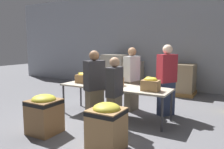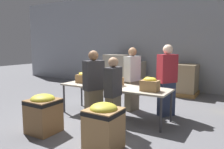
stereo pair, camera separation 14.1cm
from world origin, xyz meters
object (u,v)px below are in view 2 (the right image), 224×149
(donation_bin_1, at_px, (104,125))
(pallet_stack_1, at_px, (183,80))
(banana_box_2, at_px, (150,84))
(volunteer_2, at_px, (167,81))
(volunteer_0, at_px, (132,79))
(banana_box_1, at_px, (114,80))
(pallet_stack_0, at_px, (118,72))
(sorting_table, at_px, (114,88))
(banana_box_0, at_px, (85,77))
(volunteer_3, at_px, (113,95))
(pallet_stack_2, at_px, (131,76))
(volunteer_1, at_px, (94,88))
(donation_bin_0, at_px, (43,112))

(donation_bin_1, relative_size, pallet_stack_1, 0.74)
(banana_box_2, distance_m, volunteer_2, 0.87)
(donation_bin_1, bearing_deg, volunteer_0, 104.34)
(banana_box_1, height_order, banana_box_2, banana_box_2)
(pallet_stack_0, xyz_separation_m, pallet_stack_1, (2.61, 0.11, -0.14))
(sorting_table, height_order, volunteer_0, volunteer_0)
(sorting_table, relative_size, banana_box_0, 6.62)
(sorting_table, distance_m, pallet_stack_0, 3.68)
(volunteer_3, relative_size, pallet_stack_0, 1.10)
(volunteer_2, bearing_deg, pallet_stack_1, -143.26)
(sorting_table, bearing_deg, volunteer_0, 79.71)
(banana_box_2, bearing_deg, volunteer_3, -129.42)
(banana_box_1, relative_size, volunteer_0, 0.25)
(banana_box_0, relative_size, donation_bin_1, 0.51)
(donation_bin_1, height_order, pallet_stack_2, pallet_stack_2)
(volunteer_3, relative_size, pallet_stack_2, 1.36)
(banana_box_1, distance_m, banana_box_2, 1.04)
(pallet_stack_1, distance_m, pallet_stack_2, 2.08)
(volunteer_1, bearing_deg, banana_box_1, 16.41)
(banana_box_1, distance_m, volunteer_1, 0.76)
(volunteer_2, bearing_deg, donation_bin_0, -4.90)
(pallet_stack_2, bearing_deg, volunteer_2, -48.65)
(banana_box_0, relative_size, pallet_stack_0, 0.30)
(sorting_table, xyz_separation_m, banana_box_2, (0.97, -0.10, 0.20))
(banana_box_1, relative_size, donation_bin_1, 0.52)
(banana_box_2, xyz_separation_m, volunteer_0, (-0.83, 0.84, -0.07))
(sorting_table, height_order, donation_bin_1, donation_bin_1)
(volunteer_1, xyz_separation_m, pallet_stack_2, (-1.04, 3.99, -0.27))
(pallet_stack_1, bearing_deg, banana_box_0, -118.67)
(volunteer_3, bearing_deg, volunteer_2, -24.50)
(volunteer_0, height_order, volunteer_2, volunteer_2)
(volunteer_2, distance_m, pallet_stack_2, 3.43)
(banana_box_2, distance_m, donation_bin_0, 2.32)
(volunteer_2, bearing_deg, volunteer_3, 9.49)
(banana_box_0, xyz_separation_m, volunteer_1, (0.78, -0.70, -0.09))
(banana_box_1, xyz_separation_m, volunteer_0, (0.19, 0.65, -0.06))
(pallet_stack_0, height_order, pallet_stack_2, pallet_stack_0)
(banana_box_1, xyz_separation_m, banana_box_2, (1.02, -0.18, 0.02))
(pallet_stack_2, bearing_deg, banana_box_2, -58.00)
(volunteer_1, xyz_separation_m, donation_bin_1, (0.86, -0.92, -0.39))
(banana_box_0, height_order, volunteer_1, volunteer_1)
(pallet_stack_0, bearing_deg, banana_box_2, -51.44)
(banana_box_0, distance_m, volunteer_2, 2.13)
(volunteer_2, bearing_deg, donation_bin_1, 24.32)
(banana_box_2, xyz_separation_m, donation_bin_1, (-0.24, -1.49, -0.49))
(donation_bin_1, xyz_separation_m, pallet_stack_0, (-2.44, 4.84, 0.25))
(volunteer_2, bearing_deg, banana_box_2, 25.24)
(volunteer_2, relative_size, pallet_stack_0, 1.28)
(volunteer_3, bearing_deg, banana_box_2, -40.55)
(banana_box_2, height_order, volunteer_3, volunteer_3)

